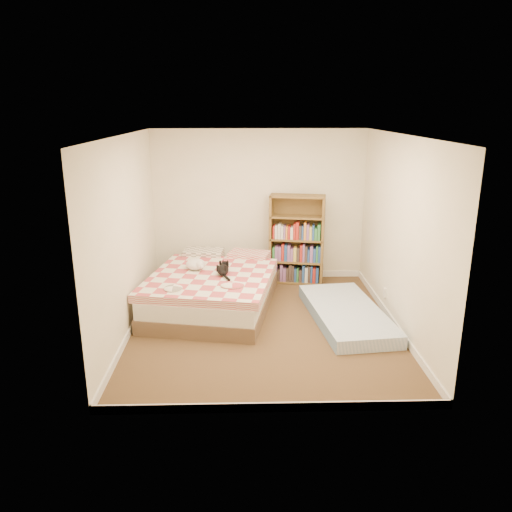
{
  "coord_description": "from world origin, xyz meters",
  "views": [
    {
      "loc": [
        -0.28,
        -6.17,
        2.82
      ],
      "look_at": [
        -0.1,
        0.3,
        0.89
      ],
      "focal_mm": 35.0,
      "sensor_mm": 36.0,
      "label": 1
    }
  ],
  "objects_px": {
    "bed": "(214,288)",
    "black_cat": "(223,269)",
    "floor_mattress": "(346,314)",
    "white_dog": "(196,264)",
    "bookshelf": "(296,250)"
  },
  "relations": [
    {
      "from": "bed",
      "to": "black_cat",
      "type": "bearing_deg",
      "value": -29.77
    },
    {
      "from": "bookshelf",
      "to": "white_dog",
      "type": "relative_size",
      "value": 4.17
    },
    {
      "from": "bookshelf",
      "to": "floor_mattress",
      "type": "bearing_deg",
      "value": -60.8
    },
    {
      "from": "bookshelf",
      "to": "bed",
      "type": "bearing_deg",
      "value": -131.22
    },
    {
      "from": "bookshelf",
      "to": "floor_mattress",
      "type": "relative_size",
      "value": 0.75
    },
    {
      "from": "bed",
      "to": "bookshelf",
      "type": "height_order",
      "value": "bookshelf"
    },
    {
      "from": "bookshelf",
      "to": "floor_mattress",
      "type": "distance_m",
      "value": 1.75
    },
    {
      "from": "bed",
      "to": "white_dog",
      "type": "bearing_deg",
      "value": 175.79
    },
    {
      "from": "bed",
      "to": "white_dog",
      "type": "xyz_separation_m",
      "value": [
        -0.26,
        0.07,
        0.35
      ]
    },
    {
      "from": "black_cat",
      "to": "white_dog",
      "type": "xyz_separation_m",
      "value": [
        -0.4,
        0.19,
        0.02
      ]
    },
    {
      "from": "floor_mattress",
      "to": "white_dog",
      "type": "height_order",
      "value": "white_dog"
    },
    {
      "from": "bed",
      "to": "white_dog",
      "type": "relative_size",
      "value": 7.16
    },
    {
      "from": "bed",
      "to": "black_cat",
      "type": "height_order",
      "value": "black_cat"
    },
    {
      "from": "floor_mattress",
      "to": "white_dog",
      "type": "bearing_deg",
      "value": 156.36
    },
    {
      "from": "bed",
      "to": "floor_mattress",
      "type": "bearing_deg",
      "value": -6.33
    }
  ]
}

